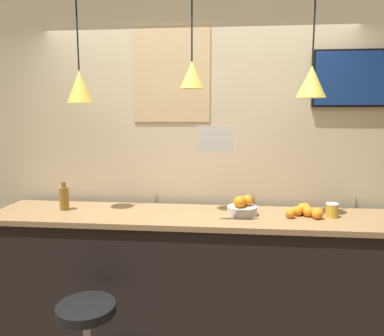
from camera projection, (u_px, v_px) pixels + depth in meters
name	position (u px, v px, depth m)	size (l,w,h in m)	color
back_wall	(197.00, 158.00, 3.15)	(8.00, 0.06, 2.90)	beige
service_counter	(192.00, 282.00, 2.88)	(3.04, 0.61, 1.08)	black
fruit_bowl	(242.00, 207.00, 2.77)	(0.22, 0.22, 0.15)	beige
orange_pile	(306.00, 211.00, 2.73)	(0.27, 0.20, 0.09)	orange
juice_bottle	(64.00, 198.00, 2.91)	(0.07, 0.07, 0.22)	olive
spread_jar	(332.00, 210.00, 2.71)	(0.09, 0.09, 0.10)	gold
pendant_lamp_left	(80.00, 86.00, 2.73)	(0.19, 0.19, 0.90)	black
pendant_lamp_middle	(192.00, 74.00, 2.64)	(0.17, 0.17, 0.80)	black
pendant_lamp_right	(312.00, 81.00, 2.56)	(0.20, 0.20, 0.87)	black
mounted_tv	(358.00, 78.00, 2.87)	(0.68, 0.04, 0.44)	black
hanging_menu_board	(215.00, 139.00, 2.47)	(0.24, 0.01, 0.17)	silver
wall_poster	(171.00, 74.00, 3.03)	(0.63, 0.01, 0.77)	#DBBC84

